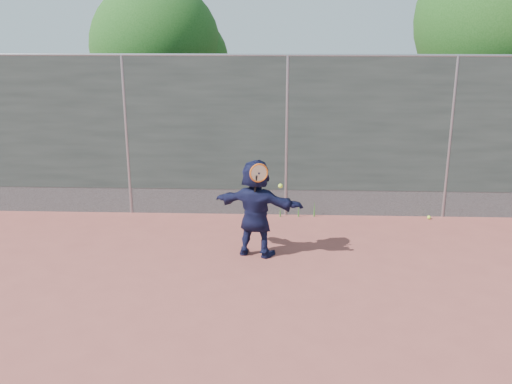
{
  "coord_description": "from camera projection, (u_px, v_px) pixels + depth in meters",
  "views": [
    {
      "loc": [
        -0.15,
        -6.94,
        3.57
      ],
      "look_at": [
        -0.49,
        1.51,
        1.04
      ],
      "focal_mm": 40.0,
      "sensor_mm": 36.0,
      "label": 1
    }
  ],
  "objects": [
    {
      "name": "weed_clump",
      "position": [
        301.0,
        210.0,
        10.85
      ],
      "size": [
        0.68,
        0.07,
        0.3
      ],
      "color": "#387226",
      "rests_on": "ground"
    },
    {
      "name": "fence",
      "position": [
        287.0,
        134.0,
        10.56
      ],
      "size": [
        20.0,
        0.06,
        3.03
      ],
      "color": "#38423D",
      "rests_on": "ground"
    },
    {
      "name": "player",
      "position": [
        256.0,
        208.0,
        8.9
      ],
      "size": [
        1.52,
        0.87,
        1.56
      ],
      "primitive_type": "imported",
      "rotation": [
        0.0,
        0.0,
        2.84
      ],
      "color": "#15183B",
      "rests_on": "ground"
    },
    {
      "name": "tree_left",
      "position": [
        163.0,
        50.0,
        13.2
      ],
      "size": [
        3.15,
        3.0,
        4.53
      ],
      "color": "#382314",
      "rests_on": "ground"
    },
    {
      "name": "tree_right",
      "position": [
        509.0,
        26.0,
        11.98
      ],
      "size": [
        3.78,
        3.6,
        5.39
      ],
      "color": "#382314",
      "rests_on": "ground"
    },
    {
      "name": "ground",
      "position": [
        288.0,
        298.0,
        7.66
      ],
      "size": [
        80.0,
        80.0,
        0.0
      ],
      "primitive_type": "plane",
      "color": "#9E4C42",
      "rests_on": "ground"
    },
    {
      "name": "ball_ground",
      "position": [
        429.0,
        217.0,
        10.74
      ],
      "size": [
        0.07,
        0.07,
        0.07
      ],
      "primitive_type": "sphere",
      "color": "#C8F937",
      "rests_on": "ground"
    },
    {
      "name": "swing_action",
      "position": [
        261.0,
        175.0,
        8.53
      ],
      "size": [
        0.5,
        0.21,
        0.51
      ],
      "color": "orange",
      "rests_on": "ground"
    }
  ]
}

